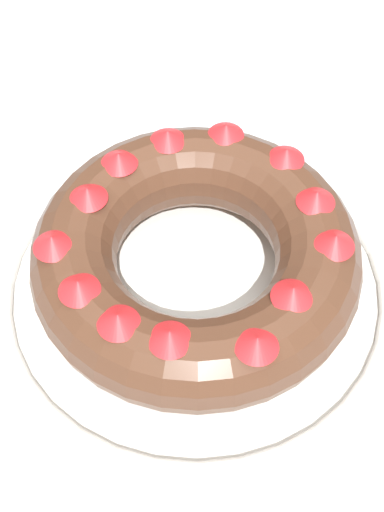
# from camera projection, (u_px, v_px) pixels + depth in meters

# --- Properties ---
(dining_table) EXTENTS (1.50, 0.96, 0.75)m
(dining_table) POSITION_uv_depth(u_px,v_px,m) (196.00, 361.00, 0.69)
(dining_table) COLOR silver
(dining_table) RESTS_ON ground_plane
(serving_dish) EXTENTS (0.34, 0.34, 0.02)m
(serving_dish) POSITION_uv_depth(u_px,v_px,m) (192.00, 286.00, 0.63)
(serving_dish) COLOR white
(serving_dish) RESTS_ON dining_table
(bundt_cake) EXTENTS (0.28, 0.28, 0.08)m
(bundt_cake) POSITION_uv_depth(u_px,v_px,m) (192.00, 255.00, 0.59)
(bundt_cake) COLOR #4C2D1E
(bundt_cake) RESTS_ON serving_dish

